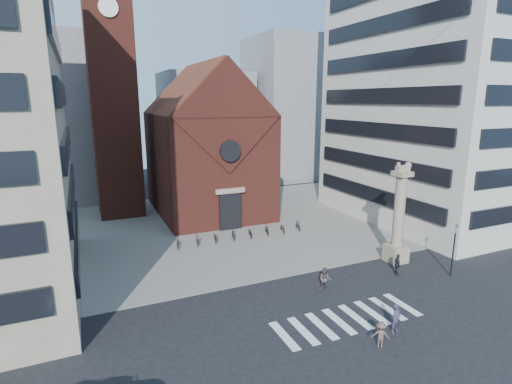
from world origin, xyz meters
TOP-DOWN VIEW (x-y plane):
  - ground at (0.00, 0.00)m, footprint 120.00×120.00m
  - piazza at (0.00, 19.00)m, footprint 46.00×30.00m
  - zebra_crossing at (0.55, -3.00)m, footprint 10.20×3.20m
  - church at (0.00, 25.04)m, footprint 12.00×16.65m
  - campanile at (-10.00, 28.00)m, footprint 5.50×5.50m
  - building_right at (24.00, 12.00)m, footprint 18.00×22.00m
  - bg_block_left at (-20.00, 40.00)m, footprint 16.00×14.00m
  - bg_block_mid at (6.00, 45.00)m, footprint 14.00×12.00m
  - bg_block_right at (22.00, 42.00)m, footprint 16.00×14.00m
  - lion_column at (10.01, 3.00)m, footprint 1.63×1.60m
  - traffic_light at (12.00, -1.00)m, footprint 0.13×0.16m
  - pedestrian_0 at (2.24, -5.40)m, footprint 0.74×0.54m
  - pedestrian_1 at (1.37, 0.84)m, footprint 1.10×1.08m
  - pedestrian_2 at (8.19, 0.86)m, footprint 0.79×1.10m
  - pedestrian_3 at (0.44, -6.17)m, footprint 1.14×1.07m
  - scooter_0 at (-6.42, 13.72)m, footprint 1.06×1.91m
  - scooter_1 at (-4.58, 13.72)m, footprint 0.92×1.82m
  - scooter_2 at (-2.73, 13.72)m, footprint 1.06×1.91m
  - scooter_3 at (-0.89, 13.72)m, footprint 0.92×1.82m
  - scooter_4 at (0.96, 13.72)m, footprint 1.06×1.91m
  - scooter_5 at (2.80, 13.72)m, footprint 0.92×1.82m
  - scooter_6 at (4.65, 13.72)m, footprint 1.06×1.91m
  - scooter_7 at (6.50, 13.72)m, footprint 0.92×1.82m

SIDE VIEW (x-z plane):
  - ground at x=0.00m, z-range 0.00..0.00m
  - zebra_crossing at x=0.55m, z-range 0.00..0.01m
  - piazza at x=0.00m, z-range 0.00..0.05m
  - scooter_0 at x=-6.42m, z-range 0.05..1.00m
  - scooter_2 at x=-2.73m, z-range 0.05..1.00m
  - scooter_4 at x=0.96m, z-range 0.05..1.00m
  - scooter_6 at x=4.65m, z-range 0.05..1.00m
  - scooter_1 at x=-4.58m, z-range 0.05..1.10m
  - scooter_3 at x=-0.89m, z-range 0.05..1.10m
  - scooter_5 at x=2.80m, z-range 0.05..1.10m
  - scooter_7 at x=6.50m, z-range 0.05..1.10m
  - pedestrian_3 at x=0.44m, z-range 0.00..1.55m
  - pedestrian_2 at x=8.19m, z-range 0.00..1.74m
  - pedestrian_1 at x=1.37m, z-range 0.00..1.78m
  - pedestrian_0 at x=2.24m, z-range 0.00..1.86m
  - traffic_light at x=12.00m, z-range 0.14..4.44m
  - lion_column at x=10.01m, z-range -0.88..7.79m
  - church at x=0.00m, z-range -1.02..16.98m
  - bg_block_mid at x=6.00m, z-range 0.00..18.00m
  - bg_block_left at x=-20.00m, z-range 0.00..22.00m
  - bg_block_right at x=22.00m, z-range 0.00..24.00m
  - campanile at x=-10.00m, z-range 0.14..31.34m
  - building_right at x=24.00m, z-range 0.00..32.00m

